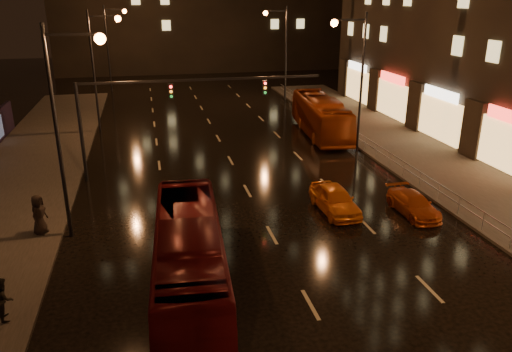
# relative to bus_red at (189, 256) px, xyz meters

# --- Properties ---
(ground) EXTENTS (140.00, 140.00, 0.00)m
(ground) POSITION_rel_bus_red_xyz_m (4.34, 13.95, -1.51)
(ground) COLOR black
(ground) RESTS_ON ground
(sidewalk_left) EXTENTS (7.00, 70.00, 0.15)m
(sidewalk_left) POSITION_rel_bus_red_xyz_m (-9.16, 8.95, -1.44)
(sidewalk_left) COLOR #38332D
(sidewalk_left) RESTS_ON ground
(sidewalk_right) EXTENTS (7.00, 70.00, 0.15)m
(sidewalk_right) POSITION_rel_bus_red_xyz_m (17.84, 8.95, -1.44)
(sidewalk_right) COLOR #38332D
(sidewalk_right) RESTS_ON ground
(traffic_signal) EXTENTS (15.31, 0.32, 6.20)m
(traffic_signal) POSITION_rel_bus_red_xyz_m (-0.72, 13.94, 3.22)
(traffic_signal) COLOR black
(traffic_signal) RESTS_ON ground
(railing_right) EXTENTS (0.05, 56.00, 1.00)m
(railing_right) POSITION_rel_bus_red_xyz_m (14.54, 11.95, -0.62)
(railing_right) COLOR #99999E
(railing_right) RESTS_ON sidewalk_right
(bus_red) EXTENTS (3.23, 11.00, 3.03)m
(bus_red) POSITION_rel_bus_red_xyz_m (0.00, 0.00, 0.00)
(bus_red) COLOR #4E0B0E
(bus_red) RESTS_ON ground
(bus_curb) EXTENTS (3.69, 11.48, 3.14)m
(bus_curb) POSITION_rel_bus_red_xyz_m (12.92, 21.31, 0.06)
(bus_curb) COLOR #98360F
(bus_curb) RESTS_ON ground
(taxi_near) EXTENTS (1.85, 4.31, 1.45)m
(taxi_near) POSITION_rel_bus_red_xyz_m (8.34, 5.95, -0.79)
(taxi_near) COLOR orange
(taxi_near) RESTS_ON ground
(taxi_far) EXTENTS (1.66, 3.93, 1.13)m
(taxi_far) POSITION_rel_bus_red_xyz_m (12.34, 4.74, -0.95)
(taxi_far) COLOR #BA4611
(taxi_far) RESTS_ON ground
(pedestrian_b) EXTENTS (0.80, 0.92, 1.62)m
(pedestrian_b) POSITION_rel_bus_red_xyz_m (-6.66, -0.66, -0.56)
(pedestrian_b) COLOR black
(pedestrian_b) RESTS_ON sidewalk_left
(pedestrian_c) EXTENTS (0.95, 1.14, 1.98)m
(pedestrian_c) POSITION_rel_bus_red_xyz_m (-6.66, 6.30, -0.37)
(pedestrian_c) COLOR black
(pedestrian_c) RESTS_ON sidewalk_left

